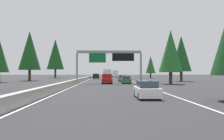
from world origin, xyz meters
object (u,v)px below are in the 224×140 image
(pickup_mid_right, at_px, (107,79))
(sedan_distant_b, at_px, (122,79))
(conifer_right_near, at_px, (171,51))
(box_truck_far_left, at_px, (115,74))
(minivan_far_right, at_px, (96,76))
(conifer_right_mid, at_px, (181,54))
(conifer_left_mid, at_px, (30,50))
(sedan_mid_left, at_px, (126,80))
(sedan_distant_a, at_px, (147,90))
(conifer_right_far, at_px, (151,65))
(bus_near_right, at_px, (107,74))
(sign_gantry_overhead, at_px, (110,57))
(conifer_left_far, at_px, (55,54))

(pickup_mid_right, relative_size, sedan_distant_b, 1.27)
(conifer_right_near, bearing_deg, box_truck_far_left, 6.75)
(box_truck_far_left, height_order, minivan_far_right, box_truck_far_left)
(conifer_right_mid, height_order, conifer_left_mid, conifer_left_mid)
(sedan_mid_left, height_order, conifer_right_near, conifer_right_near)
(sedan_mid_left, xyz_separation_m, conifer_right_near, (-3.28, -7.99, 5.38))
(sedan_mid_left, distance_m, conifer_left_mid, 29.23)
(sedan_distant_a, bearing_deg, conifer_left_mid, 27.37)
(sedan_mid_left, relative_size, conifer_left_mid, 0.34)
(conifer_right_far, relative_size, conifer_left_mid, 0.65)
(sedan_mid_left, relative_size, bus_near_right, 0.38)
(sedan_mid_left, bearing_deg, sedan_distant_b, 0.53)
(sign_gantry_overhead, bearing_deg, bus_near_right, 0.61)
(conifer_right_far, xyz_separation_m, conifer_left_mid, (-28.61, 36.05, 2.75))
(minivan_far_right, height_order, conifer_right_mid, conifer_right_mid)
(sedan_distant_a, relative_size, conifer_left_far, 0.29)
(sedan_distant_a, height_order, sedan_distant_b, same)
(pickup_mid_right, height_order, bus_near_right, bus_near_right)
(sign_gantry_overhead, bearing_deg, conifer_left_far, 22.06)
(sign_gantry_overhead, relative_size, minivan_far_right, 2.54)
(sedan_distant_a, distance_m, minivan_far_right, 64.48)
(sedan_mid_left, height_order, sedan_distant_b, same)
(box_truck_far_left, height_order, conifer_right_far, conifer_right_far)
(pickup_mid_right, bearing_deg, conifer_left_far, 21.77)
(sedan_mid_left, xyz_separation_m, sedan_distant_b, (11.20, 0.10, 0.00))
(sedan_distant_a, xyz_separation_m, bus_near_right, (64.00, 3.11, 1.03))
(sign_gantry_overhead, relative_size, conifer_right_far, 1.54)
(pickup_mid_right, xyz_separation_m, conifer_right_near, (-3.00, -11.71, 5.15))
(sedan_distant_a, xyz_separation_m, conifer_left_far, (77.77, 23.03, 8.44))
(bus_near_right, height_order, box_truck_far_left, bus_near_right)
(sign_gantry_overhead, xyz_separation_m, conifer_left_mid, (16.84, 20.32, 2.70))
(conifer_right_mid, bearing_deg, pickup_mid_right, 121.70)
(sedan_distant_a, xyz_separation_m, sedan_mid_left, (28.59, -0.44, 0.00))
(conifer_right_near, bearing_deg, pickup_mid_right, 75.64)
(conifer_right_far, xyz_separation_m, conifer_left_far, (4.66, 36.04, 4.12))
(conifer_left_far, bearing_deg, conifer_left_mid, 179.98)
(sedan_distant_b, height_order, conifer_left_far, conifer_left_far)
(bus_near_right, bearing_deg, box_truck_far_left, -7.18)
(pickup_mid_right, distance_m, conifer_left_mid, 26.45)
(sedan_distant_a, distance_m, conifer_right_mid, 42.30)
(sedan_distant_a, relative_size, sedan_distant_b, 1.00)
(bus_near_right, height_order, sedan_distant_b, bus_near_right)
(sedan_mid_left, distance_m, sedan_distant_b, 11.20)
(conifer_left_far, bearing_deg, sedan_mid_left, -154.49)
(conifer_right_mid, distance_m, conifer_left_far, 53.81)
(conifer_right_far, bearing_deg, sedan_distant_a, 169.91)
(sedan_distant_b, relative_size, conifer_left_mid, 0.34)
(conifer_left_far, bearing_deg, conifer_right_far, -97.37)
(sedan_distant_a, height_order, bus_near_right, bus_near_right)
(pickup_mid_right, bearing_deg, minivan_far_right, 5.63)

